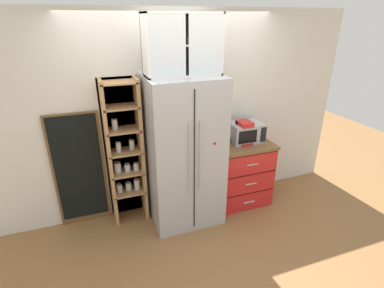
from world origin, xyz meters
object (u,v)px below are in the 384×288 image
at_px(microwave, 246,132).
at_px(mug_navy, 226,141).
at_px(coffee_maker, 243,132).
at_px(chalkboard_menu, 79,170).
at_px(refrigerator, 184,152).
at_px(bottle_clear, 220,137).

distance_m(microwave, mug_navy, 0.31).
distance_m(coffee_maker, chalkboard_menu, 2.12).
bearing_deg(coffee_maker, microwave, 33.37).
height_order(refrigerator, mug_navy, refrigerator).
relative_size(refrigerator, microwave, 4.20).
xyz_separation_m(refrigerator, coffee_maker, (0.84, 0.08, 0.12)).
height_order(mug_navy, bottle_clear, bottle_clear).
height_order(microwave, bottle_clear, bottle_clear).
distance_m(coffee_maker, mug_navy, 0.26).
height_order(coffee_maker, mug_navy, coffee_maker).
distance_m(refrigerator, bottle_clear, 0.53).
bearing_deg(mug_navy, coffee_maker, -8.40).
distance_m(refrigerator, chalkboard_menu, 1.29).
bearing_deg(microwave, refrigerator, -172.42).
bearing_deg(coffee_maker, bottle_clear, 178.39).
bearing_deg(microwave, bottle_clear, -175.32).
xyz_separation_m(microwave, bottle_clear, (-0.40, -0.03, -0.01)).
distance_m(microwave, chalkboard_menu, 2.17).
relative_size(microwave, mug_navy, 3.70).
height_order(refrigerator, microwave, refrigerator).
bearing_deg(chalkboard_menu, coffee_maker, -6.86).
relative_size(microwave, bottle_clear, 1.61).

